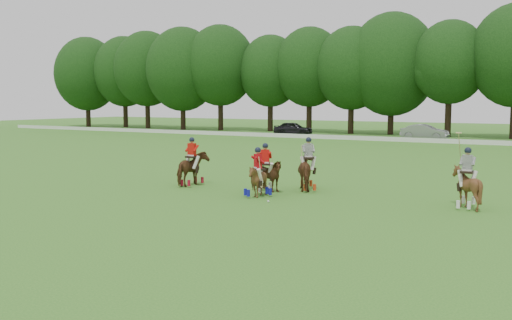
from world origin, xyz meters
The scene contains 11 objects.
ground centered at (0.00, 0.00, 0.00)m, with size 180.00×180.00×0.00m, color #327421.
tree_line centered at (0.26, 48.05, 8.23)m, with size 117.98×14.32×14.75m.
boundary_rail centered at (0.00, 38.00, 0.22)m, with size 120.00×0.10×0.44m, color white.
car_left centered at (-16.49, 42.50, 0.78)m, with size 1.83×4.56×1.55m, color black.
car_mid centered at (-1.22, 42.50, 0.79)m, with size 1.67×4.80×1.58m, color gray.
polo_red_a centered at (-2.73, 4.06, 0.84)m, with size 1.20×1.95×2.31m.
polo_red_b centered at (1.19, 4.17, 0.76)m, with size 1.81×1.70×2.17m.
polo_red_c centered at (1.56, 2.87, 0.73)m, with size 1.62×1.64×2.10m.
polo_stripe_a centered at (2.60, 5.63, 0.88)m, with size 1.85×2.19×2.40m.
polo_stripe_b centered at (9.59, 4.66, 0.83)m, with size 1.32×1.48×2.84m.
polo_ball centered at (2.56, 1.97, 0.04)m, with size 0.09×0.09×0.09m, color white.
Camera 1 is at (13.38, -17.62, 4.04)m, focal length 40.00 mm.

